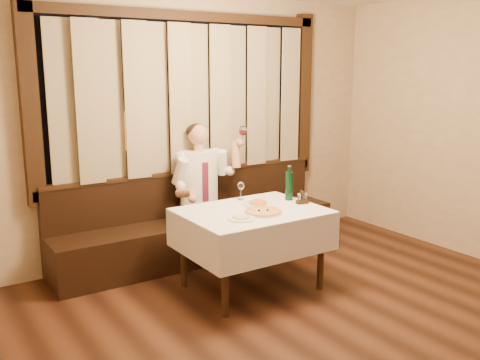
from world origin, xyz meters
TOP-DOWN VIEW (x-y plane):
  - room at (-0.00, 0.97)m, footprint 5.01×6.01m
  - banquette at (0.00, 2.72)m, footprint 3.20×0.61m
  - dining_table at (0.00, 1.70)m, footprint 1.27×0.97m
  - pizza at (0.02, 1.55)m, footprint 0.35×0.35m
  - pasta_red at (0.15, 1.81)m, footprint 0.28×0.28m
  - pasta_cream at (-0.25, 1.50)m, footprint 0.24×0.24m
  - green_bottle at (0.52, 1.81)m, footprint 0.07×0.07m
  - table_wine_glass at (0.12, 2.07)m, footprint 0.07×0.07m
  - cruet_caddy at (0.53, 1.63)m, footprint 0.12×0.08m
  - seated_man at (0.02, 2.63)m, footprint 0.81×0.60m

SIDE VIEW (x-z plane):
  - banquette at x=0.00m, z-range -0.16..0.78m
  - dining_table at x=0.00m, z-range 0.27..1.03m
  - pizza at x=0.02m, z-range 0.75..0.79m
  - pasta_cream at x=-0.25m, z-range 0.75..0.83m
  - pasta_red at x=0.15m, z-range 0.75..0.84m
  - cruet_caddy at x=0.53m, z-range 0.74..0.86m
  - seated_man at x=0.02m, z-range 0.11..1.57m
  - table_wine_glass at x=0.12m, z-range 0.80..0.98m
  - green_bottle at x=0.52m, z-range 0.73..1.07m
  - room at x=0.00m, z-range 0.09..2.91m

